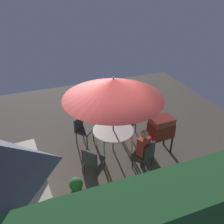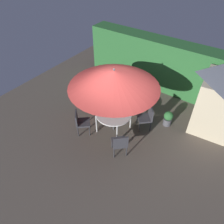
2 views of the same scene
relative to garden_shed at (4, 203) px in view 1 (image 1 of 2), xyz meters
name	(u,v)px [view 1 (image 1 of 2)]	position (x,y,z in m)	size (l,w,h in m)	color
ground_plane	(104,153)	(-2.54, -2.19, -1.38)	(11.00, 11.00, 0.00)	brown
garden_shed	(4,203)	(0.00, 0.00, 0.00)	(1.73, 1.83, 2.70)	#C6B793
patio_table	(113,132)	(-2.87, -2.22, -0.65)	(1.24, 1.24, 0.79)	white
patio_umbrella	(113,88)	(-2.87, -2.22, 0.78)	(2.84, 2.84, 2.50)	#4C4C51
bbq_grill	(161,128)	(-4.21, -1.73, -0.53)	(0.72, 0.54, 1.20)	maroon
chair_near_shed	(145,154)	(-3.43, -1.18, -0.86)	(0.63, 0.63, 0.90)	#38383D
chair_far_side	(129,119)	(-3.73, -2.97, -0.86)	(0.65, 0.65, 0.90)	#38383D
chair_toward_hedge	(82,128)	(-2.09, -3.01, -0.86)	(0.65, 0.65, 0.90)	#38383D
chair_toward_house	(92,160)	(-1.98, -1.45, -0.86)	(0.65, 0.65, 0.90)	#38383D
potted_plant_by_shed	(76,187)	(-1.40, -0.87, -1.07)	(0.34, 0.34, 0.59)	#4C4C51
person_in_red	(144,145)	(-3.39, -1.25, -0.59)	(0.41, 0.37, 1.26)	#CC3D33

